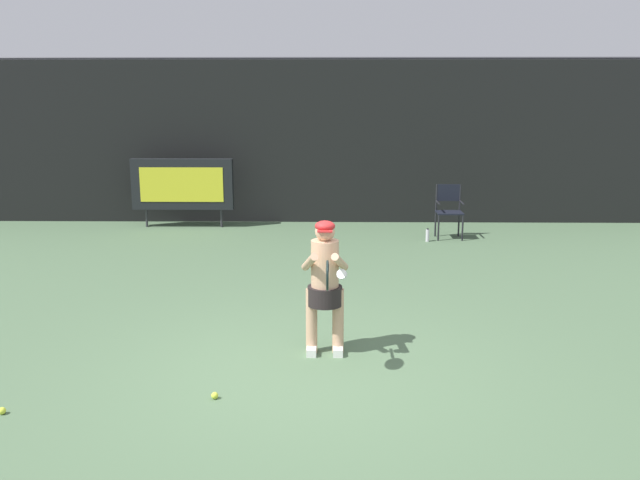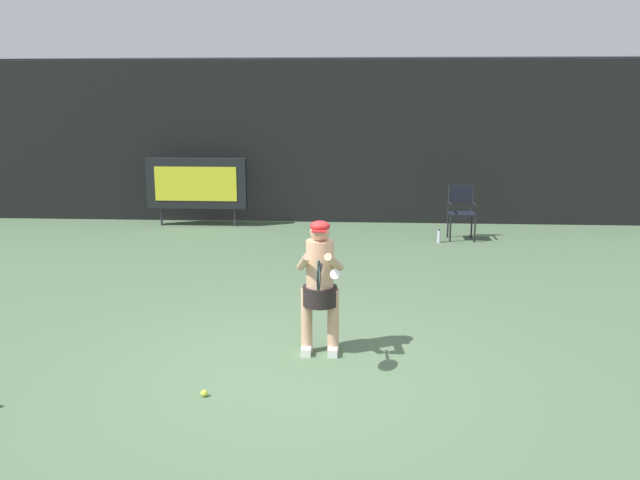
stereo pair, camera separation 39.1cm
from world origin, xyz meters
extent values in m
cube|color=#4D694A|center=(0.00, 0.00, -0.01)|extent=(18.00, 22.00, 0.02)
cube|color=black|center=(0.00, 8.50, 1.80)|extent=(18.00, 0.12, 3.60)
cylinder|color=#38383D|center=(0.00, 8.50, 3.63)|extent=(18.00, 0.05, 0.05)
cube|color=black|center=(-2.98, 7.82, 0.95)|extent=(2.20, 0.20, 1.10)
cube|color=yellow|center=(-2.98, 7.72, 0.95)|extent=(1.80, 0.01, 0.75)
cylinder|color=#2D2D33|center=(-3.80, 7.82, 0.20)|extent=(0.05, 0.05, 0.40)
cylinder|color=#2D2D33|center=(-2.15, 7.82, 0.20)|extent=(0.05, 0.05, 0.40)
cylinder|color=black|center=(2.40, 6.51, 0.26)|extent=(0.04, 0.04, 0.52)
cylinder|color=black|center=(2.88, 6.51, 0.26)|extent=(0.04, 0.04, 0.52)
cylinder|color=black|center=(2.40, 6.92, 0.26)|extent=(0.04, 0.04, 0.52)
cylinder|color=black|center=(2.88, 6.92, 0.26)|extent=(0.04, 0.04, 0.52)
cube|color=black|center=(2.64, 6.71, 0.54)|extent=(0.52, 0.44, 0.03)
cylinder|color=black|center=(2.40, 6.92, 0.80)|extent=(0.04, 0.04, 0.56)
cylinder|color=black|center=(2.88, 6.92, 0.80)|extent=(0.04, 0.04, 0.56)
cube|color=black|center=(2.64, 6.92, 0.91)|extent=(0.48, 0.02, 0.34)
cylinder|color=black|center=(2.40, 6.71, 0.74)|extent=(0.04, 0.44, 0.04)
cylinder|color=black|center=(2.88, 6.71, 0.74)|extent=(0.04, 0.44, 0.04)
cylinder|color=silver|center=(2.17, 6.43, 0.12)|extent=(0.07, 0.07, 0.24)
cylinder|color=black|center=(2.17, 6.43, 0.25)|extent=(0.03, 0.03, 0.03)
cube|color=white|center=(0.03, 0.53, 0.04)|extent=(0.11, 0.26, 0.09)
cube|color=white|center=(0.33, 0.53, 0.04)|extent=(0.11, 0.26, 0.09)
cylinder|color=tan|center=(0.03, 0.58, 0.38)|extent=(0.13, 0.13, 0.75)
cylinder|color=tan|center=(0.33, 0.58, 0.38)|extent=(0.13, 0.13, 0.75)
cylinder|color=black|center=(0.18, 0.58, 0.67)|extent=(0.39, 0.39, 0.22)
cylinder|color=tan|center=(0.18, 0.58, 1.03)|extent=(0.31, 0.31, 0.56)
sphere|color=tan|center=(0.18, 0.58, 1.41)|extent=(0.22, 0.22, 0.22)
ellipsoid|color=#B22323|center=(0.18, 0.58, 1.47)|extent=(0.22, 0.22, 0.12)
cube|color=#B22323|center=(0.18, 0.48, 1.44)|extent=(0.17, 0.12, 0.02)
cylinder|color=tan|center=(0.02, 0.41, 1.11)|extent=(0.21, 0.51, 0.31)
cylinder|color=tan|center=(0.35, 0.41, 1.11)|extent=(0.21, 0.51, 0.31)
cylinder|color=white|center=(0.37, 0.29, 1.00)|extent=(0.13, 0.12, 0.12)
cylinder|color=black|center=(0.22, 0.18, 1.10)|extent=(0.03, 0.28, 0.03)
torus|color=black|center=(0.22, -0.12, 1.10)|extent=(0.02, 0.31, 0.31)
ellipsoid|color=silver|center=(0.22, -0.12, 1.10)|extent=(0.01, 0.26, 0.26)
sphere|color=#CCDB3D|center=(-0.87, -0.64, 0.03)|extent=(0.07, 0.07, 0.07)
sphere|color=#CCDB3D|center=(-2.79, -0.99, 0.03)|extent=(0.07, 0.07, 0.07)
camera|label=1|loc=(0.24, -6.68, 2.92)|focal=37.82mm
camera|label=2|loc=(0.63, -6.66, 2.92)|focal=37.82mm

